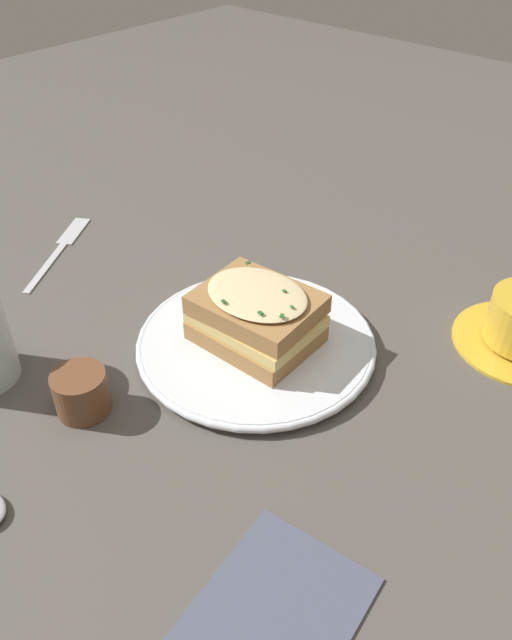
# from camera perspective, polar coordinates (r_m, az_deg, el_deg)

# --- Properties ---
(ground_plane) EXTENTS (2.40, 2.40, 0.00)m
(ground_plane) POSITION_cam_1_polar(r_m,az_deg,el_deg) (0.65, 0.38, -4.63)
(ground_plane) COLOR #514C47
(dinner_plate) EXTENTS (0.26, 0.26, 0.01)m
(dinner_plate) POSITION_cam_1_polar(r_m,az_deg,el_deg) (0.67, -0.00, -2.12)
(dinner_plate) COLOR white
(dinner_plate) RESTS_ON ground_plane
(sandwich) EXTENTS (0.10, 0.13, 0.06)m
(sandwich) POSITION_cam_1_polar(r_m,az_deg,el_deg) (0.65, 0.04, 0.35)
(sandwich) COLOR #A37542
(sandwich) RESTS_ON dinner_plate
(fork) EXTENTS (0.16, 0.11, 0.00)m
(fork) POSITION_cam_1_polar(r_m,az_deg,el_deg) (0.88, -17.18, 6.70)
(fork) COLOR silver
(fork) RESTS_ON ground_plane
(napkin) EXTENTS (0.14, 0.12, 0.00)m
(napkin) POSITION_cam_1_polar(r_m,az_deg,el_deg) (0.49, 1.87, -25.01)
(napkin) COLOR #4C5166
(napkin) RESTS_ON ground_plane
(condiment_pot) EXTENTS (0.05, 0.05, 0.04)m
(condiment_pot) POSITION_cam_1_polar(r_m,az_deg,el_deg) (0.61, -15.70, -6.39)
(condiment_pot) COLOR brown
(condiment_pot) RESTS_ON ground_plane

